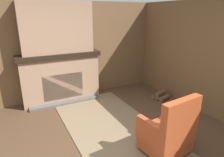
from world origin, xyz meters
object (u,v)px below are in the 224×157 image
storage_case (89,47)px  oil_lamp_vase (41,51)px  armchair (168,133)px  firewood_stack (161,96)px  decorative_plate_on_mantel (54,48)px

storage_case → oil_lamp_vase: bearing=-90.0°
armchair → storage_case: bearing=-2.4°
armchair → firewood_stack: armchair is taller
oil_lamp_vase → storage_case: bearing=90.0°
decorative_plate_on_mantel → storage_case: bearing=88.7°
firewood_stack → storage_case: bearing=-126.3°
storage_case → decorative_plate_on_mantel: decorative_plate_on_mantel is taller
firewood_stack → armchair: bearing=-38.0°
armchair → oil_lamp_vase: oil_lamp_vase is taller
oil_lamp_vase → firewood_stack: bearing=67.5°
firewood_stack → storage_case: storage_case is taller
armchair → oil_lamp_vase: size_ratio=4.18×
oil_lamp_vase → storage_case: 1.18m
firewood_stack → storage_case: 2.23m
firewood_stack → oil_lamp_vase: 3.15m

